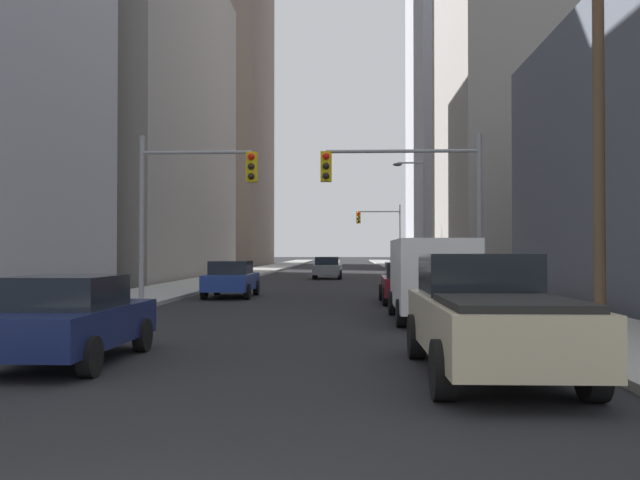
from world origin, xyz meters
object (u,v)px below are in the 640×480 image
at_px(pickup_truck_beige, 488,316).
at_px(sedan_blue, 231,279).
at_px(traffic_signal_near_left, 192,190).
at_px(cargo_van_white, 431,274).
at_px(sedan_grey, 328,268).
at_px(traffic_signal_near_right, 408,188).
at_px(sedan_navy, 69,319).
at_px(traffic_signal_far_right, 381,227).
at_px(sedan_maroon, 407,282).

relative_size(pickup_truck_beige, sedan_blue, 1.29).
bearing_deg(traffic_signal_near_left, cargo_van_white, -30.47).
relative_size(sedan_grey, traffic_signal_near_right, 0.71).
xyz_separation_m(sedan_navy, sedan_blue, (-0.07, 16.72, 0.00)).
bearing_deg(sedan_grey, sedan_blue, -100.39).
bearing_deg(sedan_blue, traffic_signal_near_left, -97.22).
bearing_deg(traffic_signal_near_right, sedan_navy, -119.78).
bearing_deg(traffic_signal_far_right, sedan_maroon, -91.10).
distance_m(cargo_van_white, sedan_blue, 11.72).
bearing_deg(sedan_grey, pickup_truck_beige, -84.26).
bearing_deg(sedan_blue, pickup_truck_beige, -68.01).
height_order(sedan_grey, traffic_signal_far_right, traffic_signal_far_right).
height_order(sedan_blue, traffic_signal_far_right, traffic_signal_far_right).
distance_m(sedan_grey, traffic_signal_near_right, 23.91).
relative_size(cargo_van_white, traffic_signal_far_right, 0.87).
relative_size(sedan_navy, sedan_maroon, 1.00).
bearing_deg(traffic_signal_near_left, sedan_navy, -86.88).
distance_m(pickup_truck_beige, sedan_blue, 18.93).
bearing_deg(traffic_signal_near_right, cargo_van_white, -87.19).
xyz_separation_m(pickup_truck_beige, traffic_signal_far_right, (0.65, 49.67, 3.12)).
height_order(sedan_navy, sedan_maroon, same).
relative_size(sedan_navy, sedan_blue, 1.00).
height_order(sedan_maroon, traffic_signal_far_right, traffic_signal_far_right).
bearing_deg(sedan_grey, cargo_van_white, -82.36).
bearing_deg(sedan_blue, sedan_navy, -89.77).
relative_size(sedan_grey, traffic_signal_near_left, 0.71).
height_order(cargo_van_white, sedan_grey, cargo_van_white).
bearing_deg(sedan_navy, traffic_signal_near_right, 60.22).
distance_m(sedan_grey, traffic_signal_near_left, 23.98).
bearing_deg(traffic_signal_near_left, sedan_maroon, 12.98).
relative_size(sedan_navy, traffic_signal_far_right, 0.70).
distance_m(cargo_van_white, traffic_signal_near_right, 5.39).
xyz_separation_m(sedan_blue, traffic_signal_near_right, (6.97, -4.65, 3.35)).
xyz_separation_m(cargo_van_white, sedan_grey, (-3.76, 27.99, -0.52)).
distance_m(cargo_van_white, sedan_grey, 28.24).
bearing_deg(pickup_truck_beige, sedan_blue, 111.99).
bearing_deg(cargo_van_white, sedan_navy, -133.61).
distance_m(traffic_signal_near_left, traffic_signal_near_right, 7.56).
relative_size(sedan_maroon, traffic_signal_near_right, 0.71).
xyz_separation_m(traffic_signal_near_left, traffic_signal_far_right, (8.33, 36.78, -0.01)).
bearing_deg(sedan_maroon, sedan_grey, 99.51).
bearing_deg(sedan_navy, traffic_signal_near_left, 93.12).
bearing_deg(sedan_maroon, sedan_navy, -116.84).
relative_size(sedan_maroon, sedan_grey, 0.99).
xyz_separation_m(sedan_navy, traffic_signal_near_left, (-0.66, 12.06, 3.29)).
height_order(pickup_truck_beige, sedan_blue, pickup_truck_beige).
relative_size(sedan_blue, traffic_signal_near_left, 0.70).
xyz_separation_m(cargo_van_white, sedan_maroon, (-0.13, 6.34, -0.52)).
relative_size(traffic_signal_near_left, traffic_signal_near_right, 1.00).
relative_size(cargo_van_white, sedan_grey, 1.23).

